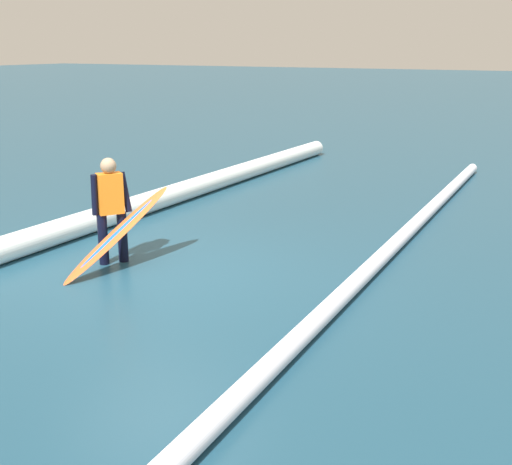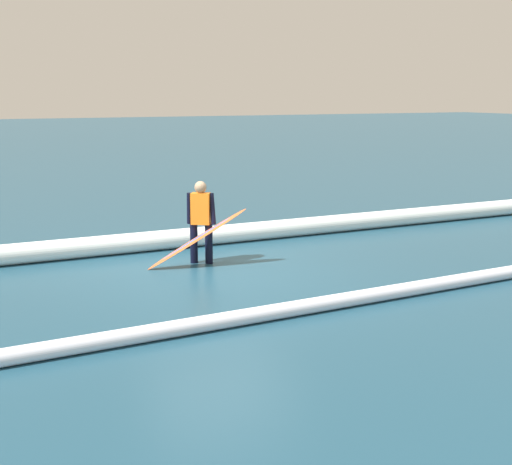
% 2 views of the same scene
% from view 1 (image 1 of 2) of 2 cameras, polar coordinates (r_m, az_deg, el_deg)
% --- Properties ---
extents(ground_plane, '(159.93, 159.93, 0.00)m').
position_cam_1_polar(ground_plane, '(9.04, -8.45, -3.45)').
color(ground_plane, navy).
extents(surfer, '(0.44, 0.40, 1.51)m').
position_cam_1_polar(surfer, '(9.32, -12.61, 2.37)').
color(surfer, black).
rests_on(surfer, ground_plane).
extents(surfboard, '(1.81, 0.72, 1.07)m').
position_cam_1_polar(surfboard, '(9.11, -12.01, -0.07)').
color(surfboard, '#E55926').
rests_on(surfboard, ground_plane).
extents(wave_crest_foreground, '(15.02, 0.54, 0.39)m').
position_cam_1_polar(wave_crest_foreground, '(12.35, -8.99, 2.76)').
color(wave_crest_foreground, white).
rests_on(wave_crest_foreground, ground_plane).
extents(wave_crest_midground, '(17.38, 0.74, 0.22)m').
position_cam_1_polar(wave_crest_midground, '(8.57, 9.26, -3.82)').
color(wave_crest_midground, white).
rests_on(wave_crest_midground, ground_plane).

